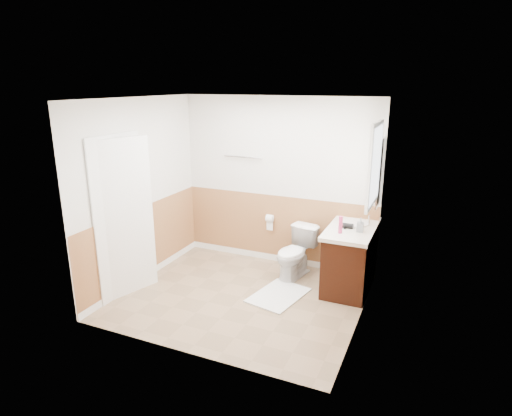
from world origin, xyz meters
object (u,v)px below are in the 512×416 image
at_px(bath_mat, 278,295).
at_px(lotion_bottle, 340,225).
at_px(toilet, 295,253).
at_px(soap_dispenser, 360,225).
at_px(vanity_cabinet, 351,259).

distance_m(bath_mat, lotion_bottle, 1.22).
bearing_deg(toilet, bath_mat, -77.92).
height_order(toilet, bath_mat, toilet).
relative_size(lotion_bottle, soap_dispenser, 1.20).
height_order(vanity_cabinet, soap_dispenser, soap_dispenser).
bearing_deg(bath_mat, soap_dispenser, 29.67).
bearing_deg(vanity_cabinet, lotion_bottle, -108.53).
xyz_separation_m(toilet, lotion_bottle, (0.68, -0.29, 0.60)).
xyz_separation_m(toilet, vanity_cabinet, (0.78, 0.01, 0.04)).
distance_m(bath_mat, vanity_cabinet, 1.09).
bearing_deg(soap_dispenser, vanity_cabinet, 129.59).
distance_m(bath_mat, soap_dispenser, 1.39).
bearing_deg(lotion_bottle, bath_mat, -152.13).
height_order(toilet, lotion_bottle, lotion_bottle).
height_order(bath_mat, soap_dispenser, soap_dispenser).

